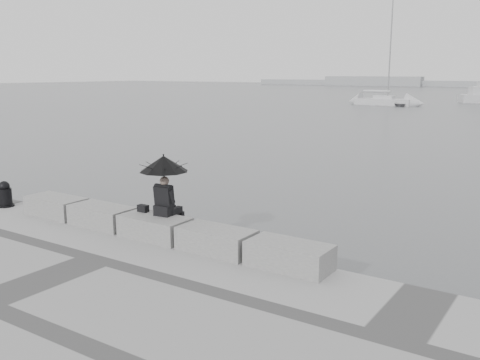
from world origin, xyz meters
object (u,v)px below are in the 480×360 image
Objects in this scene: seated_person at (164,172)px; mooring_bollard at (5,196)px; dinghy at (400,104)px; sailboat_left at (384,101)px.

seated_person reaches higher than mooring_bollard.
seated_person is at bearing 3.87° from mooring_bollard.
seated_person is 0.49× the size of dinghy.
seated_person is at bearing -74.17° from sailboat_left.
sailboat_left is (-9.32, 59.14, -0.28)m from mooring_bollard.
seated_person is 5.63m from mooring_bollard.
sailboat_left reaches higher than seated_person.
sailboat_left reaches higher than mooring_bollard.
mooring_bollard reaches higher than dinghy.
dinghy is (-12.46, 57.60, -1.74)m from seated_person.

